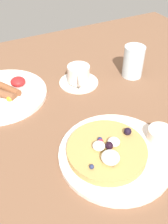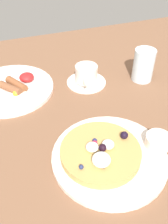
{
  "view_description": "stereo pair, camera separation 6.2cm",
  "coord_description": "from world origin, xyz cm",
  "px_view_note": "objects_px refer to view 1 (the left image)",
  "views": [
    {
      "loc": [
        -17.07,
        -42.39,
        45.63
      ],
      "look_at": [
        5.11,
        0.84,
        4.0
      ],
      "focal_mm": 40.19,
      "sensor_mm": 36.0,
      "label": 1
    },
    {
      "loc": [
        -11.38,
        -44.87,
        45.63
      ],
      "look_at": [
        5.11,
        0.84,
        4.0
      ],
      "focal_mm": 40.19,
      "sensor_mm": 36.0,
      "label": 2
    }
  ],
  "objects_px": {
    "pancake_plate": "(116,154)",
    "coffee_cup": "(79,74)",
    "coffee_saucer": "(79,82)",
    "water_glass": "(133,62)",
    "syrup_ramekin": "(160,134)",
    "breakfast_plate": "(2,95)"
  },
  "relations": [
    {
      "from": "pancake_plate",
      "to": "coffee_cup",
      "type": "distance_m",
      "value": 0.31
    },
    {
      "from": "coffee_saucer",
      "to": "water_glass",
      "type": "bearing_deg",
      "value": -12.59
    },
    {
      "from": "coffee_saucer",
      "to": "water_glass",
      "type": "xyz_separation_m",
      "value": [
        0.18,
        -0.04,
        0.05
      ]
    },
    {
      "from": "syrup_ramekin",
      "to": "coffee_cup",
      "type": "xyz_separation_m",
      "value": [
        -0.06,
        0.32,
        0.01
      ]
    },
    {
      "from": "syrup_ramekin",
      "to": "coffee_saucer",
      "type": "xyz_separation_m",
      "value": [
        -0.06,
        0.32,
        -0.02
      ]
    },
    {
      "from": "pancake_plate",
      "to": "syrup_ramekin",
      "type": "xyz_separation_m",
      "value": [
        0.12,
        -0.01,
        0.02
      ]
    },
    {
      "from": "syrup_ramekin",
      "to": "breakfast_plate",
      "type": "height_order",
      "value": "syrup_ramekin"
    },
    {
      "from": "breakfast_plate",
      "to": "coffee_saucer",
      "type": "xyz_separation_m",
      "value": [
        0.24,
        -0.04,
        -0.0
      ]
    },
    {
      "from": "breakfast_plate",
      "to": "coffee_cup",
      "type": "xyz_separation_m",
      "value": [
        0.24,
        -0.04,
        0.03
      ]
    },
    {
      "from": "coffee_saucer",
      "to": "water_glass",
      "type": "relative_size",
      "value": 1.21
    },
    {
      "from": "coffee_cup",
      "to": "water_glass",
      "type": "height_order",
      "value": "water_glass"
    },
    {
      "from": "pancake_plate",
      "to": "breakfast_plate",
      "type": "bearing_deg",
      "value": 117.19
    },
    {
      "from": "syrup_ramekin",
      "to": "water_glass",
      "type": "bearing_deg",
      "value": 66.9
    },
    {
      "from": "pancake_plate",
      "to": "coffee_cup",
      "type": "relative_size",
      "value": 2.77
    },
    {
      "from": "syrup_ramekin",
      "to": "coffee_saucer",
      "type": "bearing_deg",
      "value": 100.49
    },
    {
      "from": "water_glass",
      "to": "syrup_ramekin",
      "type": "bearing_deg",
      "value": -113.1
    },
    {
      "from": "syrup_ramekin",
      "to": "water_glass",
      "type": "height_order",
      "value": "water_glass"
    },
    {
      "from": "coffee_cup",
      "to": "coffee_saucer",
      "type": "bearing_deg",
      "value": 66.84
    },
    {
      "from": "syrup_ramekin",
      "to": "coffee_saucer",
      "type": "height_order",
      "value": "syrup_ramekin"
    },
    {
      "from": "coffee_saucer",
      "to": "coffee_cup",
      "type": "relative_size",
      "value": 1.32
    },
    {
      "from": "syrup_ramekin",
      "to": "breakfast_plate",
      "type": "xyz_separation_m",
      "value": [
        -0.3,
        0.36,
        -0.02
      ]
    },
    {
      "from": "breakfast_plate",
      "to": "water_glass",
      "type": "xyz_separation_m",
      "value": [
        0.42,
        -0.08,
        0.05
      ]
    }
  ]
}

